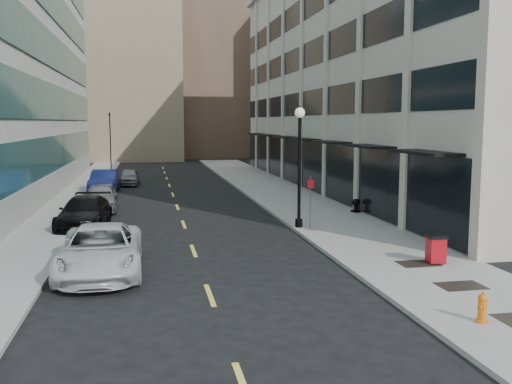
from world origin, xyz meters
name	(u,v)px	position (x,y,z in m)	size (l,w,h in m)	color
ground	(218,318)	(0.00, 0.00, 0.00)	(160.00, 160.00, 0.00)	black
sidewalk_right	(297,203)	(7.50, 20.00, 0.07)	(5.00, 80.00, 0.15)	gray
sidewalk_left	(65,209)	(-6.50, 20.00, 0.07)	(3.00, 80.00, 0.15)	gray
building_right	(394,71)	(16.94, 26.99, 8.99)	(15.30, 46.50, 18.25)	#BDB39F
skyline_tan_near	(128,57)	(-4.00, 68.00, 14.00)	(14.00, 18.00, 28.00)	#867357
skyline_brown	(211,41)	(8.00, 72.00, 17.00)	(12.00, 16.00, 34.00)	brown
skyline_tan_far	(63,83)	(-14.00, 78.00, 11.00)	(12.00, 14.00, 22.00)	#867357
skyline_stone	(285,88)	(18.00, 66.00, 10.00)	(10.00, 14.00, 20.00)	#BDB39F
grate_mid	(461,286)	(7.60, 1.00, 0.15)	(1.40, 1.00, 0.01)	black
grate_far	(418,264)	(7.60, 3.80, 0.15)	(1.40, 1.00, 0.01)	black
road_centerline	(180,215)	(0.00, 17.00, 0.01)	(0.15, 68.20, 0.01)	#D8CC4C
traffic_signal	(110,116)	(-5.50, 48.00, 5.72)	(0.66, 0.66, 6.98)	black
car_white_van	(100,250)	(-3.37, 5.09, 0.82)	(2.72, 5.89, 1.64)	silver
car_black_pickup	(84,212)	(-4.80, 14.00, 0.76)	(2.13, 5.23, 1.52)	black
car_silver_sedan	(101,197)	(-4.41, 19.30, 0.80)	(1.88, 4.68, 1.59)	gray
car_blue_sedan	(105,181)	(-4.80, 28.00, 0.83)	(1.76, 5.05, 1.66)	#151D50
car_grey_sedan	(129,177)	(-3.20, 32.84, 0.67)	(1.58, 3.94, 1.34)	gray
fire_hydrant	(482,308)	(6.40, -2.00, 0.53)	(0.32, 0.32, 0.78)	orange
trash_bin	(436,248)	(8.23, 3.75, 0.71)	(0.69, 0.75, 1.04)	#A30A14
lamppost	(299,156)	(5.30, 11.44, 3.54)	(0.48, 0.48, 5.78)	black
sign_post	(310,195)	(5.78, 11.18, 1.72)	(0.29, 0.06, 2.44)	slate
urn_planter	(356,204)	(9.60, 15.24, 0.60)	(0.54, 0.54, 0.75)	black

